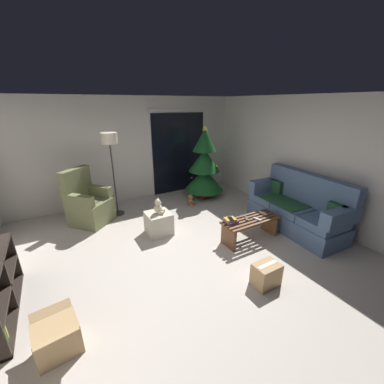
# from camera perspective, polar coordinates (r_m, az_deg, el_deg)

# --- Properties ---
(ground_plane) EXTENTS (7.00, 7.00, 0.00)m
(ground_plane) POSITION_cam_1_polar(r_m,az_deg,el_deg) (3.95, 0.04, -15.87)
(ground_plane) COLOR #BCB2A8
(wall_back) EXTENTS (5.72, 0.12, 2.50)m
(wall_back) POSITION_cam_1_polar(r_m,az_deg,el_deg) (6.12, -14.63, 9.64)
(wall_back) COLOR silver
(wall_back) RESTS_ON ground
(wall_right) EXTENTS (0.12, 6.00, 2.50)m
(wall_right) POSITION_cam_1_polar(r_m,az_deg,el_deg) (5.34, 27.86, 6.38)
(wall_right) COLOR silver
(wall_right) RESTS_ON ground
(patio_door_frame) EXTENTS (1.60, 0.02, 2.20)m
(patio_door_frame) POSITION_cam_1_polar(r_m,az_deg,el_deg) (6.54, -3.25, 9.60)
(patio_door_frame) COLOR silver
(patio_door_frame) RESTS_ON ground
(patio_door_glass) EXTENTS (1.50, 0.02, 2.10)m
(patio_door_glass) POSITION_cam_1_polar(r_m,az_deg,el_deg) (6.53, -3.17, 9.14)
(patio_door_glass) COLOR black
(patio_door_glass) RESTS_ON ground
(couch) EXTENTS (0.91, 1.99, 1.08)m
(couch) POSITION_cam_1_polar(r_m,az_deg,el_deg) (5.11, 23.85, -3.68)
(couch) COLOR slate
(couch) RESTS_ON ground
(coffee_table) EXTENTS (1.10, 0.40, 0.41)m
(coffee_table) POSITION_cam_1_polar(r_m,az_deg,el_deg) (4.45, 13.78, -7.84)
(coffee_table) COLOR brown
(coffee_table) RESTS_ON ground
(remote_graphite) EXTENTS (0.12, 0.15, 0.02)m
(remote_graphite) POSITION_cam_1_polar(r_m,az_deg,el_deg) (4.36, 12.88, -6.19)
(remote_graphite) COLOR #333338
(remote_graphite) RESTS_ON coffee_table
(remote_silver) EXTENTS (0.08, 0.16, 0.02)m
(remote_silver) POSITION_cam_1_polar(r_m,az_deg,el_deg) (4.39, 15.33, -6.25)
(remote_silver) COLOR #ADADB2
(remote_silver) RESTS_ON coffee_table
(remote_white) EXTENTS (0.07, 0.16, 0.02)m
(remote_white) POSITION_cam_1_polar(r_m,az_deg,el_deg) (4.64, 16.58, -4.84)
(remote_white) COLOR silver
(remote_white) RESTS_ON coffee_table
(book_stack) EXTENTS (0.22, 0.21, 0.07)m
(book_stack) POSITION_cam_1_polar(r_m,az_deg,el_deg) (4.19, 9.23, -6.72)
(book_stack) COLOR #6B3D7A
(book_stack) RESTS_ON coffee_table
(cell_phone) EXTENTS (0.11, 0.16, 0.01)m
(cell_phone) POSITION_cam_1_polar(r_m,az_deg,el_deg) (4.16, 9.22, -6.28)
(cell_phone) COLOR black
(cell_phone) RESTS_ON book_stack
(christmas_tree) EXTENTS (0.99, 0.99, 1.84)m
(christmas_tree) POSITION_cam_1_polar(r_m,az_deg,el_deg) (6.06, 2.93, 6.01)
(christmas_tree) COLOR #4C1E19
(christmas_tree) RESTS_ON ground
(armchair) EXTENTS (0.97, 0.97, 1.13)m
(armchair) POSITION_cam_1_polar(r_m,az_deg,el_deg) (5.31, -23.50, -2.69)
(armchair) COLOR olive
(armchair) RESTS_ON ground
(floor_lamp) EXTENTS (0.32, 0.32, 1.78)m
(floor_lamp) POSITION_cam_1_polar(r_m,az_deg,el_deg) (5.19, -18.95, 10.20)
(floor_lamp) COLOR #2D2D30
(floor_lamp) RESTS_ON ground
(ottoman) EXTENTS (0.44, 0.44, 0.42)m
(ottoman) POSITION_cam_1_polar(r_m,az_deg,el_deg) (4.58, -7.94, -7.40)
(ottoman) COLOR beige
(ottoman) RESTS_ON ground
(teddy_bear_cream) EXTENTS (0.22, 0.21, 0.29)m
(teddy_bear_cream) POSITION_cam_1_polar(r_m,az_deg,el_deg) (4.43, -8.02, -3.60)
(teddy_bear_cream) COLOR beige
(teddy_bear_cream) RESTS_ON ottoman
(teddy_bear_chestnut_by_tree) EXTENTS (0.21, 0.22, 0.29)m
(teddy_bear_chestnut_by_tree) POSITION_cam_1_polar(r_m,az_deg,el_deg) (5.78, -0.32, -2.04)
(teddy_bear_chestnut_by_tree) COLOR brown
(teddy_bear_chestnut_by_tree) RESTS_ON ground
(cardboard_box_taped_mid_floor) EXTENTS (0.36, 0.26, 0.32)m
(cardboard_box_taped_mid_floor) POSITION_cam_1_polar(r_m,az_deg,el_deg) (3.57, 17.27, -18.27)
(cardboard_box_taped_mid_floor) COLOR tan
(cardboard_box_taped_mid_floor) RESTS_ON ground
(cardboard_box_open_near_shelf) EXTENTS (0.43, 0.52, 0.40)m
(cardboard_box_open_near_shelf) POSITION_cam_1_polar(r_m,az_deg,el_deg) (3.05, -29.41, -28.10)
(cardboard_box_open_near_shelf) COLOR tan
(cardboard_box_open_near_shelf) RESTS_ON ground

